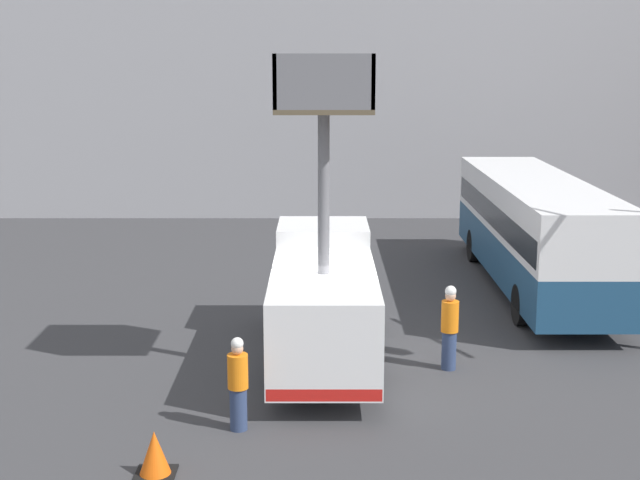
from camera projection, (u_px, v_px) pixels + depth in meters
name	position (u px, v px, depth m)	size (l,w,h in m)	color
ground_plane	(324.00, 371.00, 19.47)	(120.00, 120.00, 0.00)	#38383A
utility_truck	(320.00, 294.00, 19.79)	(2.21, 6.93, 6.80)	white
city_bus	(531.00, 225.00, 25.90)	(2.56, 11.54, 3.24)	navy
road_worker_near_truck	(235.00, 384.00, 16.24)	(0.38, 0.38, 1.77)	navy
road_worker_directing	(446.00, 327.00, 19.39)	(0.38, 0.38, 1.89)	navy
traffic_cone_near_truck	(152.00, 455.00, 14.58)	(0.67, 0.67, 0.76)	black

